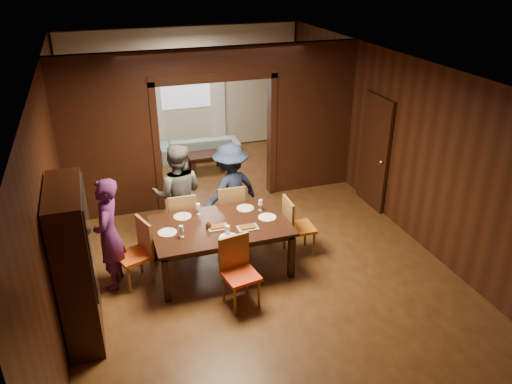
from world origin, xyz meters
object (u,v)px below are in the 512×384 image
object	(u,v)px
dining_table	(221,246)
hutch	(75,264)
chair_left	(133,254)
chair_right	(300,226)
coffee_table	(206,162)
person_purple	(109,234)
sofa	(200,147)
chair_far_r	(229,209)
chair_near	(241,274)
person_grey	(178,195)
chair_far_l	(182,218)
person_navy	(231,190)

from	to	relation	value
dining_table	hutch	xyz separation A→B (m)	(-1.99, -0.80, 0.62)
chair_left	chair_right	xyz separation A→B (m)	(2.56, -0.01, 0.00)
coffee_table	hutch	bearing A→B (deg)	-120.22
person_purple	sofa	bearing A→B (deg)	167.26
dining_table	chair_left	bearing A→B (deg)	178.28
chair_far_r	chair_near	world-z (taller)	same
person_grey	chair_near	world-z (taller)	person_grey
chair_left	chair_far_r	distance (m)	1.89
sofa	dining_table	size ratio (longest dim) A/B	0.91
person_grey	coffee_table	world-z (taller)	person_grey
person_grey	chair_right	distance (m)	2.00
person_grey	chair_near	size ratio (longest dim) A/B	1.77
chair_left	chair_far_l	bearing A→B (deg)	114.09
chair_left	chair_far_l	xyz separation A→B (m)	(0.86, 0.82, 0.00)
chair_near	person_purple	bearing A→B (deg)	138.38
person_grey	coffee_table	distance (m)	3.05
chair_far_l	chair_near	xyz separation A→B (m)	(0.45, -1.77, 0.00)
person_navy	coffee_table	size ratio (longest dim) A/B	2.02
coffee_table	chair_left	size ratio (longest dim) A/B	0.82
coffee_table	chair_far_l	distance (m)	3.08
person_navy	dining_table	distance (m)	1.14
chair_far_l	coffee_table	bearing A→B (deg)	-107.88
chair_right	chair_far_r	xyz separation A→B (m)	(-0.90, 0.89, 0.00)
chair_near	person_navy	bearing A→B (deg)	68.44
chair_right	chair_near	xyz separation A→B (m)	(-1.25, -0.94, 0.00)
coffee_table	person_grey	bearing A→B (deg)	-111.52
chair_near	sofa	bearing A→B (deg)	73.52
dining_table	chair_right	bearing A→B (deg)	1.28
chair_right	chair_far_l	distance (m)	1.90
person_purple	chair_near	distance (m)	1.92
chair_right	hutch	size ratio (longest dim) A/B	0.48
dining_table	chair_far_r	distance (m)	1.00
person_purple	chair_right	bearing A→B (deg)	102.90
person_grey	person_navy	xyz separation A→B (m)	(0.87, -0.00, -0.05)
dining_table	chair_far_l	size ratio (longest dim) A/B	2.06
sofa	chair_left	bearing A→B (deg)	69.87
person_navy	person_grey	bearing A→B (deg)	-21.74
person_grey	hutch	world-z (taller)	hutch
sofa	hutch	world-z (taller)	hutch
chair_right	person_purple	bearing A→B (deg)	90.36
chair_far_r	hutch	size ratio (longest dim) A/B	0.48
person_grey	chair_far_r	bearing A→B (deg)	-168.52
dining_table	chair_near	bearing A→B (deg)	-87.97
coffee_table	chair_right	distance (m)	3.77
hutch	person_grey	bearing A→B (deg)	48.74
chair_far_l	chair_near	distance (m)	1.83
dining_table	hutch	size ratio (longest dim) A/B	1.00
person_purple	chair_right	distance (m)	2.88
person_purple	sofa	xyz separation A→B (m)	(2.26, 4.46, -0.56)
hutch	chair_left	bearing A→B (deg)	49.71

